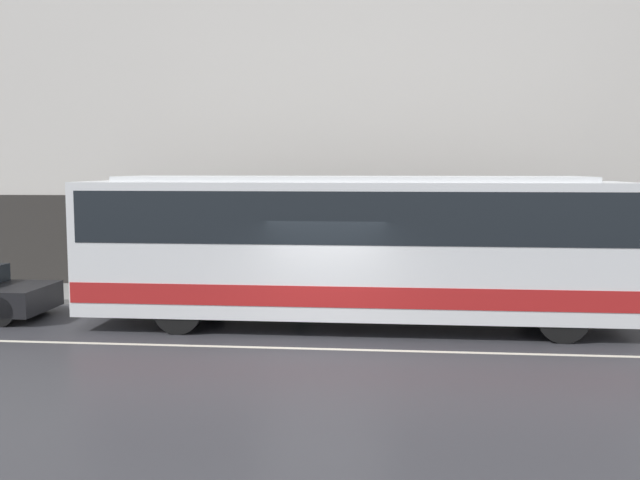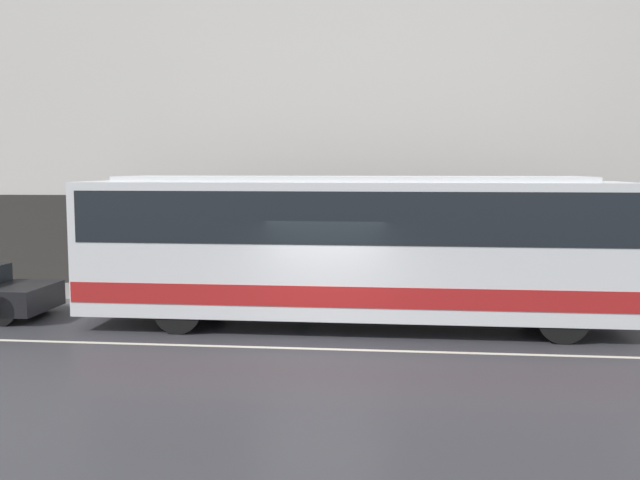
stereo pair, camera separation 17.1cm
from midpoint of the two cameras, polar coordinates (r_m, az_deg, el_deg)
The scene contains 6 objects.
ground_plane at distance 14.41m, azimuth 0.37°, elevation -8.72°, with size 60.00×60.00×0.00m, color #333338.
sidewalk at distance 19.56m, azimuth 1.97°, elevation -4.65°, with size 60.00×2.61×0.13m.
building_facade at distance 20.78m, azimuth 2.32°, elevation 11.52°, with size 60.00×0.35×11.78m.
lane_stripe at distance 14.41m, azimuth 0.37°, elevation -8.71°, with size 54.00×0.14×0.01m.
transit_bus at distance 16.16m, azimuth 2.75°, elevation -0.19°, with size 12.18×2.62×3.42m.
pedestrian_waiting at distance 18.79m, azimuth -1.15°, elevation -2.71°, with size 0.36×0.36×1.52m.
Camera 2 is at (1.50, -13.87, 3.61)m, focal length 40.00 mm.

